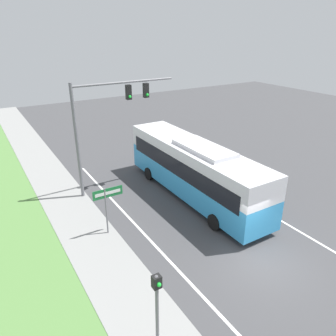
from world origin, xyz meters
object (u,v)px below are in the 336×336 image
bus (194,167)px  pedestrian_signal (157,300)px  signal_gantry (106,115)px  street_sign (107,201)px

bus → pedestrian_signal: bearing=-131.8°
signal_gantry → bus: bearing=-40.3°
signal_gantry → street_sign: size_ratio=2.66×
bus → street_sign: (-6.22, -1.14, -0.02)m
bus → street_sign: bearing=-169.6°
bus → pedestrian_signal: (-7.33, -8.19, 0.04)m
bus → signal_gantry: (-4.19, 3.56, 3.13)m
signal_gantry → pedestrian_signal: size_ratio=2.40×
pedestrian_signal → street_sign: 7.13m
street_sign → pedestrian_signal: bearing=-99.0°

